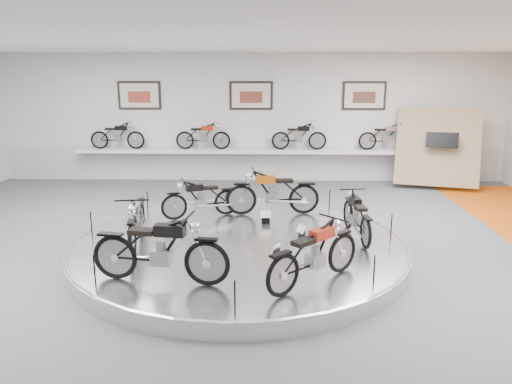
{
  "coord_description": "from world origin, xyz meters",
  "views": [
    {
      "loc": [
        0.55,
        -8.79,
        3.56
      ],
      "look_at": [
        0.31,
        0.6,
        1.2
      ],
      "focal_mm": 35.0,
      "sensor_mm": 36.0,
      "label": 1
    }
  ],
  "objects_px": {
    "bike_e": "(160,249)",
    "bike_f": "(314,253)",
    "bike_c": "(201,198)",
    "bike_d": "(136,220)",
    "display_platform": "(239,248)",
    "bike_b": "(273,192)",
    "shelf": "(251,151)",
    "bike_a": "(357,215)"
  },
  "relations": [
    {
      "from": "bike_e",
      "to": "bike_f",
      "type": "bearing_deg",
      "value": 8.64
    },
    {
      "from": "shelf",
      "to": "bike_c",
      "type": "xyz_separation_m",
      "value": [
        -0.94,
        -4.85,
        -0.26
      ]
    },
    {
      "from": "bike_f",
      "to": "bike_a",
      "type": "bearing_deg",
      "value": 21.81
    },
    {
      "from": "display_platform",
      "to": "bike_f",
      "type": "xyz_separation_m",
      "value": [
        1.26,
        -1.92,
        0.65
      ]
    },
    {
      "from": "bike_c",
      "to": "bike_b",
      "type": "bearing_deg",
      "value": 167.93
    },
    {
      "from": "shelf",
      "to": "bike_b",
      "type": "height_order",
      "value": "bike_b"
    },
    {
      "from": "bike_b",
      "to": "bike_d",
      "type": "bearing_deg",
      "value": 35.78
    },
    {
      "from": "bike_b",
      "to": "bike_f",
      "type": "xyz_separation_m",
      "value": [
        0.61,
        -3.74,
        -0.03
      ]
    },
    {
      "from": "bike_a",
      "to": "bike_e",
      "type": "distance_m",
      "value": 4.04
    },
    {
      "from": "bike_d",
      "to": "bike_a",
      "type": "bearing_deg",
      "value": 90.56
    },
    {
      "from": "bike_a",
      "to": "bike_c",
      "type": "distance_m",
      "value": 3.47
    },
    {
      "from": "bike_f",
      "to": "bike_e",
      "type": "bearing_deg",
      "value": 137.04
    },
    {
      "from": "shelf",
      "to": "bike_b",
      "type": "distance_m",
      "value": 4.63
    },
    {
      "from": "bike_d",
      "to": "bike_e",
      "type": "relative_size",
      "value": 0.93
    },
    {
      "from": "display_platform",
      "to": "bike_a",
      "type": "distance_m",
      "value": 2.37
    },
    {
      "from": "bike_b",
      "to": "bike_d",
      "type": "distance_m",
      "value": 3.33
    },
    {
      "from": "shelf",
      "to": "bike_f",
      "type": "bearing_deg",
      "value": -81.39
    },
    {
      "from": "bike_d",
      "to": "bike_b",
      "type": "bearing_deg",
      "value": 122.75
    },
    {
      "from": "bike_c",
      "to": "bike_d",
      "type": "distance_m",
      "value": 2.11
    },
    {
      "from": "shelf",
      "to": "bike_f",
      "type": "height_order",
      "value": "bike_f"
    },
    {
      "from": "display_platform",
      "to": "bike_b",
      "type": "relative_size",
      "value": 3.57
    },
    {
      "from": "shelf",
      "to": "bike_e",
      "type": "distance_m",
      "value": 8.4
    },
    {
      "from": "bike_a",
      "to": "bike_e",
      "type": "xyz_separation_m",
      "value": [
        -3.39,
        -2.19,
        0.1
      ]
    },
    {
      "from": "bike_a",
      "to": "bike_c",
      "type": "bearing_deg",
      "value": 61.92
    },
    {
      "from": "display_platform",
      "to": "bike_d",
      "type": "height_order",
      "value": "bike_d"
    },
    {
      "from": "shelf",
      "to": "bike_e",
      "type": "relative_size",
      "value": 5.88
    },
    {
      "from": "bike_b",
      "to": "bike_f",
      "type": "distance_m",
      "value": 3.79
    },
    {
      "from": "bike_a",
      "to": "bike_b",
      "type": "relative_size",
      "value": 0.86
    },
    {
      "from": "bike_e",
      "to": "bike_b",
      "type": "bearing_deg",
      "value": 73.27
    },
    {
      "from": "bike_e",
      "to": "bike_f",
      "type": "xyz_separation_m",
      "value": [
        2.37,
        0.01,
        -0.05
      ]
    },
    {
      "from": "bike_c",
      "to": "bike_e",
      "type": "xyz_separation_m",
      "value": [
        -0.17,
        -3.47,
        0.11
      ]
    },
    {
      "from": "bike_c",
      "to": "bike_f",
      "type": "bearing_deg",
      "value": 100.65
    },
    {
      "from": "shelf",
      "to": "bike_e",
      "type": "height_order",
      "value": "bike_e"
    },
    {
      "from": "bike_c",
      "to": "bike_a",
      "type": "bearing_deg",
      "value": 136.49
    },
    {
      "from": "display_platform",
      "to": "shelf",
      "type": "height_order",
      "value": "shelf"
    },
    {
      "from": "display_platform",
      "to": "bike_b",
      "type": "xyz_separation_m",
      "value": [
        0.65,
        1.82,
        0.68
      ]
    },
    {
      "from": "bike_d",
      "to": "bike_e",
      "type": "height_order",
      "value": "bike_e"
    },
    {
      "from": "bike_a",
      "to": "bike_c",
      "type": "height_order",
      "value": "bike_a"
    },
    {
      "from": "bike_a",
      "to": "bike_d",
      "type": "xyz_separation_m",
      "value": [
        -4.16,
        -0.61,
        0.06
      ]
    },
    {
      "from": "bike_a",
      "to": "bike_b",
      "type": "xyz_separation_m",
      "value": [
        -1.63,
        1.56,
        0.08
      ]
    },
    {
      "from": "bike_a",
      "to": "bike_f",
      "type": "relative_size",
      "value": 0.9
    },
    {
      "from": "display_platform",
      "to": "bike_b",
      "type": "bearing_deg",
      "value": 70.24
    }
  ]
}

